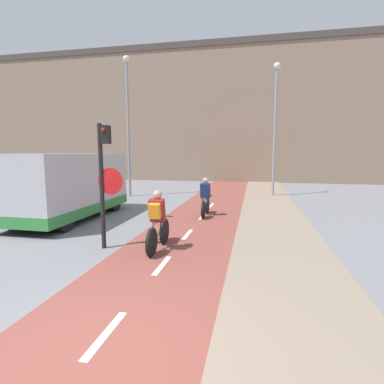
{
  "coord_description": "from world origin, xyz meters",
  "views": [
    {
      "loc": [
        1.88,
        -2.88,
        2.42
      ],
      "look_at": [
        0.0,
        6.14,
        1.2
      ],
      "focal_mm": 28.0,
      "sensor_mm": 36.0,
      "label": 1
    }
  ],
  "objects": [
    {
      "name": "ground_plane",
      "position": [
        0.0,
        0.0,
        0.0
      ],
      "size": [
        120.0,
        120.0,
        0.0
      ],
      "primitive_type": "plane",
      "color": "gray"
    },
    {
      "name": "bike_lane",
      "position": [
        0.0,
        0.0,
        0.01
      ],
      "size": [
        2.79,
        60.0,
        0.02
      ],
      "color": "brown",
      "rests_on": "ground_plane"
    },
    {
      "name": "building_row_background",
      "position": [
        0.0,
        24.5,
        5.68
      ],
      "size": [
        60.0,
        5.2,
        11.33
      ],
      "color": "#89705B",
      "rests_on": "ground_plane"
    },
    {
      "name": "traffic_light_pole",
      "position": [
        -1.74,
        3.89,
        1.93
      ],
      "size": [
        0.67,
        0.25,
        3.12
      ],
      "color": "black",
      "rests_on": "ground_plane"
    },
    {
      "name": "street_lamp_far",
      "position": [
        -4.87,
        12.59,
        4.52
      ],
      "size": [
        0.36,
        0.36,
        7.49
      ],
      "color": "gray",
      "rests_on": "ground_plane"
    },
    {
      "name": "street_lamp_sidewalk",
      "position": [
        2.91,
        14.19,
        4.33
      ],
      "size": [
        0.36,
        0.36,
        7.13
      ],
      "color": "gray",
      "rests_on": "ground_plane"
    },
    {
      "name": "cyclist_near",
      "position": [
        -0.42,
        4.0,
        0.72
      ],
      "size": [
        0.46,
        1.69,
        1.51
      ],
      "color": "black",
      "rests_on": "ground_plane"
    },
    {
      "name": "cyclist_far",
      "position": [
        0.09,
        8.2,
        0.67
      ],
      "size": [
        0.46,
        1.62,
        1.48
      ],
      "color": "black",
      "rests_on": "ground_plane"
    },
    {
      "name": "van",
      "position": [
        -4.69,
        6.8,
        1.17
      ],
      "size": [
        2.07,
        5.22,
        2.38
      ],
      "color": "#B7B7BC",
      "rests_on": "ground_plane"
    }
  ]
}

